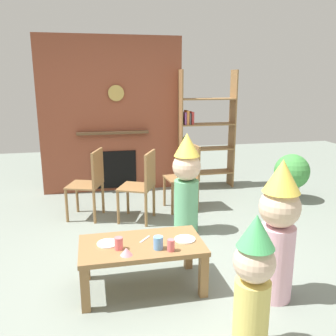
{
  "coord_description": "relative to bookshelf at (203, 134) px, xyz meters",
  "views": [
    {
      "loc": [
        -0.62,
        -3.16,
        1.78
      ],
      "look_at": [
        0.15,
        0.4,
        0.87
      ],
      "focal_mm": 38.76,
      "sensor_mm": 36.0,
      "label": 1
    }
  ],
  "objects": [
    {
      "name": "child_with_cone_hat",
      "position": [
        -0.8,
        -3.66,
        -0.38
      ],
      "size": [
        0.27,
        0.27,
        0.97
      ],
      "rotation": [
        0.0,
        0.0,
        2.15
      ],
      "color": "#E0CC66",
      "rests_on": "ground_plane"
    },
    {
      "name": "ground_plane",
      "position": [
        -1.16,
        -2.4,
        -0.9
      ],
      "size": [
        12.0,
        12.0,
        0.0
      ],
      "primitive_type": "plane",
      "color": "gray"
    },
    {
      "name": "potted_plant_tall",
      "position": [
        1.08,
        -0.92,
        -0.49
      ],
      "size": [
        0.51,
        0.51,
        0.7
      ],
      "color": "beige",
      "rests_on": "ground_plane"
    },
    {
      "name": "bookshelf",
      "position": [
        0.0,
        0.0,
        0.0
      ],
      "size": [
        0.9,
        0.28,
        1.9
      ],
      "color": "olive",
      "rests_on": "ground_plane"
    },
    {
      "name": "child_by_the_chairs",
      "position": [
        -0.72,
        -1.69,
        -0.27
      ],
      "size": [
        0.33,
        0.33,
        1.18
      ],
      "rotation": [
        0.0,
        0.0,
        -2.14
      ],
      "color": "#66B27F",
      "rests_on": "ground_plane"
    },
    {
      "name": "coffee_table",
      "position": [
        -1.4,
        -2.75,
        -0.55
      ],
      "size": [
        1.05,
        0.57,
        0.41
      ],
      "color": "olive",
      "rests_on": "ground_plane"
    },
    {
      "name": "child_in_pink",
      "position": [
        -0.35,
        -3.13,
        -0.27
      ],
      "size": [
        0.33,
        0.33,
        1.18
      ],
      "rotation": [
        0.0,
        0.0,
        2.8
      ],
      "color": "#EAB2C6",
      "rests_on": "ground_plane"
    },
    {
      "name": "table_fork",
      "position": [
        -1.36,
        -2.69,
        -0.48
      ],
      "size": [
        0.11,
        0.12,
        0.01
      ],
      "primitive_type": "cube",
      "rotation": [
        0.0,
        0.0,
        0.87
      ],
      "color": "silver",
      "rests_on": "coffee_table"
    },
    {
      "name": "paper_cup_center",
      "position": [
        -1.28,
        -2.88,
        -0.43
      ],
      "size": [
        0.08,
        0.08,
        0.11
      ],
      "primitive_type": "cylinder",
      "color": "#669EE0",
      "rests_on": "coffee_table"
    },
    {
      "name": "birthday_cake_slice",
      "position": [
        -1.54,
        -2.94,
        -0.45
      ],
      "size": [
        0.1,
        0.1,
        0.06
      ],
      "primitive_type": "cone",
      "color": "pink",
      "rests_on": "coffee_table"
    },
    {
      "name": "dining_chair_left",
      "position": [
        -1.8,
        -1.01,
        -0.39
      ],
      "size": [
        0.51,
        0.51,
        0.9
      ],
      "rotation": [
        0.0,
        0.0,
        2.81
      ],
      "color": "olive",
      "rests_on": "ground_plane"
    },
    {
      "name": "dining_chair_right",
      "position": [
        -0.5,
        -0.92,
        -0.39
      ],
      "size": [
        0.44,
        0.44,
        0.9
      ],
      "rotation": [
        0.0,
        0.0,
        3.24
      ],
      "color": "olive",
      "rests_on": "ground_plane"
    },
    {
      "name": "paper_plate_rear",
      "position": [
        -1.68,
        -2.71,
        -0.48
      ],
      "size": [
        0.18,
        0.18,
        0.01
      ],
      "primitive_type": "cylinder",
      "color": "white",
      "rests_on": "coffee_table"
    },
    {
      "name": "paper_cup_near_left",
      "position": [
        -1.59,
        -2.82,
        -0.43
      ],
      "size": [
        0.07,
        0.07,
        0.1
      ],
      "primitive_type": "cylinder",
      "color": "#E5666B",
      "rests_on": "coffee_table"
    },
    {
      "name": "brick_fireplace_feature",
      "position": [
        -1.43,
        0.2,
        0.3
      ],
      "size": [
        2.2,
        0.28,
        2.4
      ],
      "color": "brown",
      "rests_on": "ground_plane"
    },
    {
      "name": "paper_cup_near_right",
      "position": [
        -1.18,
        -2.94,
        -0.43
      ],
      "size": [
        0.06,
        0.06,
        0.1
      ],
      "primitive_type": "cylinder",
      "color": "#E5666B",
      "rests_on": "coffee_table"
    },
    {
      "name": "dining_chair_middle",
      "position": [
        -1.16,
        -1.25,
        -0.39
      ],
      "size": [
        0.53,
        0.53,
        0.9
      ],
      "rotation": [
        0.0,
        0.0,
        2.7
      ],
      "color": "olive",
      "rests_on": "ground_plane"
    },
    {
      "name": "paper_plate_front",
      "position": [
        -1.02,
        -2.77,
        -0.48
      ],
      "size": [
        0.18,
        0.18,
        0.01
      ],
      "primitive_type": "cylinder",
      "color": "white",
      "rests_on": "coffee_table"
    }
  ]
}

